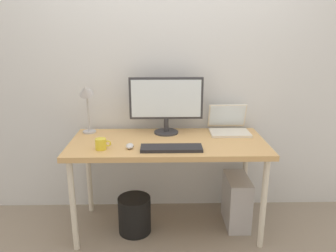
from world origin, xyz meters
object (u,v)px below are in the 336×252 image
at_px(laptop, 229,125).
at_px(computer_tower, 236,201).
at_px(wastebasket, 135,215).
at_px(desk_lamp, 86,98).
at_px(monitor, 166,102).
at_px(keyboard, 171,148).
at_px(desk, 168,149).
at_px(coffee_mug, 101,144).
at_px(mouse, 130,146).

relative_size(laptop, computer_tower, 0.76).
bearing_deg(wastebasket, desk_lamp, 145.59).
distance_m(monitor, laptop, 0.56).
bearing_deg(laptop, wastebasket, -160.21).
bearing_deg(keyboard, desk_lamp, 149.48).
height_order(desk, monitor, monitor).
xyz_separation_m(desk_lamp, coffee_mug, (0.17, -0.38, -0.26)).
distance_m(keyboard, mouse, 0.30).
relative_size(laptop, mouse, 3.56).
bearing_deg(wastebasket, computer_tower, 6.53).
distance_m(desk, keyboard, 0.21).
height_order(laptop, computer_tower, laptop).
distance_m(desk, coffee_mug, 0.52).
bearing_deg(desk_lamp, monitor, -0.05).
distance_m(monitor, keyboard, 0.47).
bearing_deg(laptop, coffee_mug, -158.25).
height_order(keyboard, wastebasket, keyboard).
relative_size(desk, keyboard, 3.41).
bearing_deg(desk, coffee_mug, -160.15).
distance_m(laptop, mouse, 0.88).
bearing_deg(keyboard, desk, 95.95).
bearing_deg(desk_lamp, laptop, 1.00).
xyz_separation_m(computer_tower, wastebasket, (-0.84, -0.10, -0.06)).
relative_size(monitor, computer_tower, 1.42).
xyz_separation_m(desk, monitor, (-0.01, 0.20, 0.33)).
relative_size(desk, laptop, 4.69).
distance_m(mouse, wastebasket, 0.63).
distance_m(laptop, desk_lamp, 1.19).
bearing_deg(desk_lamp, keyboard, -30.52).
height_order(desk, keyboard, keyboard).
bearing_deg(mouse, coffee_mug, -174.79).
height_order(laptop, wastebasket, laptop).
relative_size(monitor, laptop, 1.86).
distance_m(laptop, computer_tower, 0.63).
distance_m(coffee_mug, wastebasket, 0.69).
bearing_deg(keyboard, laptop, 40.28).
height_order(monitor, keyboard, monitor).
xyz_separation_m(mouse, computer_tower, (0.85, 0.19, -0.56)).
height_order(mouse, computer_tower, mouse).
distance_m(monitor, coffee_mug, 0.64).
height_order(monitor, coffee_mug, monitor).
bearing_deg(monitor, desk, -87.01).
bearing_deg(desk_lamp, wastebasket, -34.41).
bearing_deg(coffee_mug, monitor, 38.52).
xyz_separation_m(desk, coffee_mug, (-0.48, -0.17, 0.11)).
relative_size(computer_tower, wastebasket, 1.40).
height_order(laptop, mouse, laptop).
distance_m(laptop, wastebasket, 1.06).
xyz_separation_m(mouse, wastebasket, (0.01, 0.10, -0.62)).
height_order(computer_tower, wastebasket, computer_tower).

